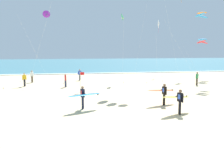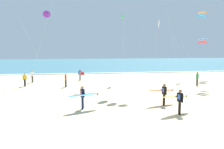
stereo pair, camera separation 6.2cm
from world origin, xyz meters
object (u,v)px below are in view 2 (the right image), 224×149
Objects in this scene: kite_diamond_ivory_close at (159,25)px; bystander_blue_top at (80,75)px; bystander_green_top at (197,79)px; bystander_yellow_top at (25,79)px; kite_arc_cobalt_near at (203,41)px; bystander_red_top at (66,80)px; bystander_white_top at (32,76)px; kite_arc_amber_extra at (202,15)px; surfer_third at (84,95)px; kite_delta_emerald_distant at (123,18)px; surfer_trailing at (163,92)px; kite_delta_violet_low at (47,14)px; lifeguard_flag at (81,80)px; surfer_lead at (178,99)px.

bystander_blue_top is at bearing -162.42° from kite_diamond_ivory_close.
bystander_green_top and bystander_yellow_top have the same top height.
kite_arc_cobalt_near reaches higher than bystander_red_top.
bystander_white_top is at bearing 85.59° from bystander_yellow_top.
surfer_third is at bearing -147.95° from kite_arc_amber_extra.
kite_delta_emerald_distant is 14.74m from bystander_yellow_top.
kite_arc_amber_extra is (8.15, 8.53, 7.37)m from surfer_trailing.
kite_arc_amber_extra is (1.59, -9.88, 0.16)m from kite_diamond_ivory_close.
bystander_white_top is at bearing 133.44° from surfer_trailing.
kite_arc_amber_extra is 5.51× the size of bystander_green_top.
kite_delta_violet_low is 12.48m from lifeguard_flag.
bystander_green_top is (-0.45, -0.40, -7.61)m from kite_arc_amber_extra.
bystander_green_top is at bearing -6.27° from bystander_yellow_top.
kite_diamond_ivory_close is at bearing 44.09° from lifeguard_flag.
bystander_blue_top is (-12.96, -4.11, -7.45)m from kite_diamond_ivory_close.
surfer_trailing is 1.25× the size of lifeguard_flag.
kite_delta_emerald_distant is 11.41m from bystander_red_top.
surfer_lead is at bearing -68.72° from bystander_blue_top.
kite_delta_violet_low reaches higher than bystander_white_top.
bystander_white_top is 1.00× the size of bystander_yellow_top.
surfer_lead is at bearing -51.01° from bystander_white_top.
surfer_lead and surfer_third have the same top height.
kite_delta_violet_low is at bearing 126.15° from surfer_trailing.
surfer_third is at bearing -88.46° from lifeguard_flag.
kite_delta_violet_low is 6.02× the size of bystander_white_top.
kite_delta_emerald_distant is (-0.67, 15.33, 7.52)m from surfer_lead.
lifeguard_flag is at bearing -129.32° from kite_delta_emerald_distant.
kite_arc_cobalt_near is at bearing -3.62° from bystander_blue_top.
kite_delta_emerald_distant is 5.72× the size of bystander_blue_top.
surfer_lead is at bearing -87.49° from kite_delta_emerald_distant.
kite_arc_amber_extra is 5.51× the size of bystander_yellow_top.
bystander_red_top is 4.96m from bystander_yellow_top.
kite_arc_cobalt_near is 22.34m from kite_delta_violet_low.
kite_diamond_ivory_close is at bearing 70.40° from surfer_trailing.
surfer_trailing reaches higher than bystander_blue_top.
kite_diamond_ivory_close is at bearing 96.37° from bystander_green_top.
surfer_trailing is 1.65× the size of bystander_white_top.
kite_arc_amber_extra reaches higher than kite_arc_cobalt_near.
surfer_third reaches higher than bystander_red_top.
kite_diamond_ivory_close is at bearing 17.58° from bystander_blue_top.
kite_delta_violet_low is 9.49m from bystander_yellow_top.
bystander_blue_top is at bearing 166.88° from kite_delta_emerald_distant.
surfer_lead is 0.95× the size of surfer_trailing.
surfer_lead is 6.54m from surfer_third.
kite_arc_cobalt_near is 7.56m from kite_diamond_ivory_close.
surfer_lead reaches higher than bystander_green_top.
kite_delta_violet_low is at bearing 160.43° from bystander_green_top.
kite_diamond_ivory_close is at bearing 22.46° from bystander_yellow_top.
bystander_blue_top is (-0.26, 14.72, -0.24)m from surfer_third.
bystander_green_top is at bearing -30.18° from kite_delta_emerald_distant.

